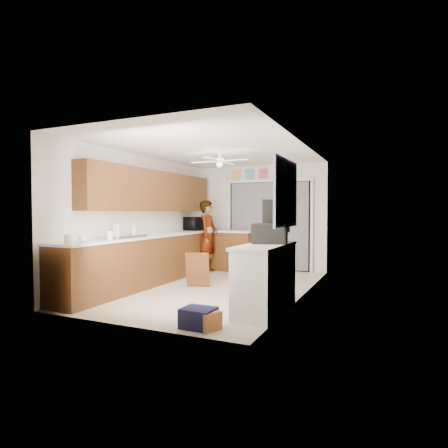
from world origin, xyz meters
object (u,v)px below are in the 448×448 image
(paper_towel_roll, at_px, (117,230))
(cardboard_box, at_px, (205,320))
(cup, at_px, (83,239))
(navy_crate, at_px, (199,318))
(soap_bottle, at_px, (134,229))
(suitcase, at_px, (270,233))
(microwave, at_px, (197,224))
(man, at_px, (208,236))
(dog, at_px, (245,264))

(paper_towel_roll, distance_m, cardboard_box, 2.84)
(cup, height_order, cardboard_box, cup)
(paper_towel_roll, distance_m, navy_crate, 2.77)
(soap_bottle, height_order, suitcase, suitcase)
(cup, height_order, navy_crate, cup)
(microwave, bearing_deg, man, -106.28)
(microwave, bearing_deg, soap_bottle, -169.15)
(microwave, relative_size, dog, 0.96)
(microwave, bearing_deg, cup, -167.35)
(microwave, xyz_separation_m, cup, (0.05, -3.66, -0.11))
(cardboard_box, distance_m, navy_crate, 0.08)
(microwave, relative_size, man, 0.35)
(navy_crate, distance_m, man, 4.16)
(microwave, height_order, soap_bottle, microwave)
(suitcase, relative_size, navy_crate, 1.64)
(cup, xyz_separation_m, dog, (1.27, 3.40, -0.75))
(suitcase, height_order, man, man)
(microwave, height_order, man, man)
(microwave, bearing_deg, navy_crate, -139.59)
(microwave, bearing_deg, dog, -89.38)
(navy_crate, bearing_deg, soap_bottle, 143.99)
(cardboard_box, bearing_deg, dog, 103.77)
(microwave, distance_m, cardboard_box, 4.62)
(suitcase, xyz_separation_m, man, (-2.22, 2.40, -0.26))
(navy_crate, bearing_deg, microwave, 118.51)
(dog, bearing_deg, microwave, 147.19)
(paper_towel_roll, relative_size, dog, 0.41)
(navy_crate, bearing_deg, man, 115.03)
(microwave, height_order, cardboard_box, microwave)
(soap_bottle, relative_size, paper_towel_roll, 1.08)
(paper_towel_roll, xyz_separation_m, cardboard_box, (2.37, -1.25, -0.95))
(cup, relative_size, navy_crate, 0.31)
(cup, height_order, paper_towel_roll, paper_towel_roll)
(paper_towel_roll, height_order, suitcase, suitcase)
(suitcase, height_order, navy_crate, suitcase)
(soap_bottle, bearing_deg, microwave, 88.95)
(soap_bottle, bearing_deg, cup, -86.04)
(paper_towel_roll, bearing_deg, cardboard_box, -27.89)
(dog, bearing_deg, paper_towel_roll, -142.84)
(suitcase, bearing_deg, navy_crate, -122.54)
(soap_bottle, distance_m, man, 2.19)
(soap_bottle, height_order, navy_crate, soap_bottle)
(microwave, bearing_deg, cardboard_box, -138.67)
(suitcase, distance_m, man, 3.28)
(man, bearing_deg, suitcase, -142.84)
(cup, distance_m, paper_towel_roll, 1.01)
(soap_bottle, xyz_separation_m, cardboard_box, (2.26, -1.58, -0.96))
(cup, distance_m, man, 3.47)
(man, bearing_deg, navy_crate, -160.57)
(cup, bearing_deg, microwave, 90.75)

